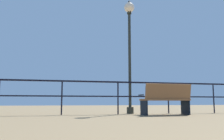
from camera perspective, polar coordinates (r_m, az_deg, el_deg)
name	(u,v)px	position (r m, az deg, el deg)	size (l,w,h in m)	color
pier_railing	(144,90)	(8.19, 7.45, -4.76)	(19.67, 0.05, 1.06)	black
bench_near_left	(166,98)	(7.49, 12.66, -6.43)	(1.50, 0.73, 0.92)	brown
lamppost_center	(129,37)	(8.53, 4.12, 7.73)	(0.36, 0.36, 3.98)	#262922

